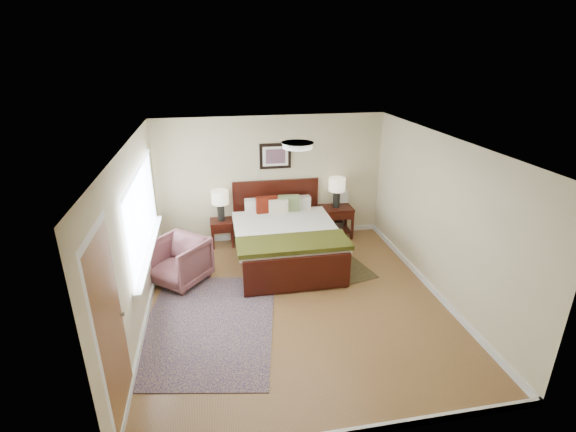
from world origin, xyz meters
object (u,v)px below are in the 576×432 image
object	(u,v)px
nightstand_right	(336,219)
bed	(285,233)
nightstand_left	(222,226)
armchair	(179,261)
lamp_left	(220,200)
rug_persian	(208,324)
lamp_right	(337,187)

from	to	relation	value
nightstand_right	bed	bearing A→B (deg)	-144.52
nightstand_left	armchair	bearing A→B (deg)	-120.42
lamp_left	nightstand_right	bearing A→B (deg)	-0.31
nightstand_right	lamp_left	size ratio (longest dim) A/B	1.07
nightstand_left	nightstand_right	world-z (taller)	nightstand_right
nightstand_right	armchair	world-z (taller)	armchair
nightstand_left	bed	bearing A→B (deg)	-37.67
rug_persian	lamp_left	bearing A→B (deg)	93.42
bed	rug_persian	bearing A→B (deg)	-129.64
nightstand_right	lamp_right	bearing A→B (deg)	90.00
armchair	nightstand_left	bearing A→B (deg)	99.77
lamp_left	armchair	size ratio (longest dim) A/B	0.72
nightstand_right	lamp_right	xyz separation A→B (m)	(0.00, 0.01, 0.69)
nightstand_left	armchair	world-z (taller)	armchair
nightstand_left	lamp_right	world-z (taller)	lamp_right
lamp_left	armchair	bearing A→B (deg)	-120.04
bed	lamp_right	bearing A→B (deg)	35.87
nightstand_left	rug_persian	bearing A→B (deg)	-96.84
lamp_right	rug_persian	bearing A→B (deg)	-135.46
bed	lamp_right	world-z (taller)	lamp_right
bed	lamp_left	distance (m)	1.48
bed	lamp_left	world-z (taller)	bed
armchair	lamp_left	bearing A→B (deg)	100.14
lamp_left	armchair	xyz separation A→B (m)	(-0.76, -1.31, -0.57)
armchair	nightstand_right	bearing A→B (deg)	62.99
bed	nightstand_left	xyz separation A→B (m)	(-1.12, 0.86, -0.15)
bed	armchair	world-z (taller)	bed
nightstand_left	rug_persian	world-z (taller)	nightstand_left
nightstand_left	armchair	distance (m)	1.50
lamp_left	armchair	distance (m)	1.62
bed	rug_persian	size ratio (longest dim) A/B	0.87
bed	nightstand_right	xyz separation A→B (m)	(1.22, 0.87, -0.17)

